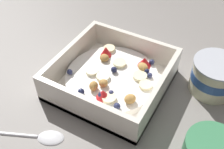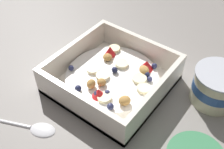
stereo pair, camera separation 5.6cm
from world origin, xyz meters
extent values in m
plane|color=gray|center=(0.00, 0.00, 0.00)|extent=(2.40, 2.40, 0.00)
cube|color=white|center=(0.01, 0.01, 0.01)|extent=(0.21, 0.21, 0.01)
cube|color=white|center=(0.01, -0.09, 0.03)|extent=(0.21, 0.01, 0.06)
cube|color=white|center=(0.01, 0.12, 0.03)|extent=(0.21, 0.01, 0.06)
cube|color=white|center=(-0.10, 0.01, 0.03)|extent=(0.01, 0.19, 0.06)
cube|color=white|center=(0.11, 0.01, 0.03)|extent=(0.01, 0.19, 0.06)
cylinder|color=white|center=(0.01, 0.01, 0.02)|extent=(0.19, 0.19, 0.02)
cylinder|color=#F7EFC6|center=(0.02, -0.03, 0.03)|extent=(0.03, 0.03, 0.01)
cylinder|color=#F4EAB7|center=(-0.02, 0.06, 0.03)|extent=(0.04, 0.04, 0.01)
cylinder|color=#F4EAB7|center=(-0.03, 0.01, 0.03)|extent=(0.04, 0.04, 0.01)
cylinder|color=#F4EAB7|center=(0.06, 0.04, 0.03)|extent=(0.04, 0.04, 0.01)
cylinder|color=beige|center=(-0.06, -0.03, 0.03)|extent=(0.03, 0.03, 0.01)
cylinder|color=#F7EFC6|center=(0.02, 0.00, 0.03)|extent=(0.03, 0.03, 0.01)
cylinder|color=#F4EAB7|center=(0.00, 0.08, 0.03)|extent=(0.03, 0.03, 0.01)
cone|color=red|center=(-0.05, 0.06, 0.04)|extent=(0.04, 0.04, 0.02)
cone|color=red|center=(0.06, 0.03, 0.04)|extent=(0.03, 0.03, 0.02)
cone|color=red|center=(-0.04, -0.03, 0.04)|extent=(0.03, 0.03, 0.02)
sphere|color=#23284C|center=(0.08, 0.06, 0.03)|extent=(0.01, 0.01, 0.01)
sphere|color=#191E3D|center=(-0.04, 0.07, 0.03)|extent=(0.01, 0.01, 0.01)
sphere|color=#191E3D|center=(0.08, -0.01, 0.03)|extent=(0.01, 0.01, 0.01)
sphere|color=navy|center=(-0.05, 0.05, 0.03)|extent=(0.01, 0.01, 0.01)
sphere|color=#191E3D|center=(-0.01, 0.01, 0.03)|extent=(0.01, 0.01, 0.01)
sphere|color=#23284C|center=(0.07, 0.02, 0.03)|extent=(0.01, 0.01, 0.01)
sphere|color=navy|center=(-0.03, 0.08, 0.03)|extent=(0.01, 0.01, 0.01)
sphere|color=navy|center=(0.05, 0.04, 0.03)|extent=(0.01, 0.01, 0.01)
sphere|color=#23284C|center=(-0.07, 0.07, 0.03)|extent=(0.01, 0.01, 0.01)
sphere|color=#23284C|center=(0.04, -0.07, 0.03)|extent=(0.01, 0.01, 0.01)
ellipsoid|color=#AD7F42|center=(0.04, 0.01, 0.03)|extent=(0.02, 0.02, 0.01)
ellipsoid|color=#AD7F42|center=(0.06, 0.00, 0.04)|extent=(0.02, 0.02, 0.02)
ellipsoid|color=#AD7F42|center=(-0.03, -0.03, 0.03)|extent=(0.02, 0.02, 0.01)
ellipsoid|color=#AD7F42|center=(0.05, 0.08, 0.04)|extent=(0.03, 0.03, 0.02)
ellipsoid|color=tan|center=(-0.04, 0.06, 0.03)|extent=(0.03, 0.03, 0.02)
ellipsoid|color=silver|center=(0.17, -0.02, 0.00)|extent=(0.05, 0.06, 0.01)
cylinder|color=silver|center=(0.21, -0.10, 0.00)|extent=(0.06, 0.12, 0.01)
cylinder|color=beige|center=(-0.08, 0.20, 0.03)|extent=(0.09, 0.09, 0.07)
cylinder|color=#2D5193|center=(-0.08, 0.20, 0.04)|extent=(0.09, 0.09, 0.02)
cylinder|color=#B7BCC6|center=(-0.08, 0.20, 0.07)|extent=(0.10, 0.10, 0.00)
camera|label=1|loc=(0.35, 0.21, 0.42)|focal=43.90mm
camera|label=2|loc=(0.32, 0.25, 0.42)|focal=43.90mm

